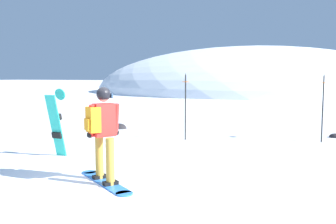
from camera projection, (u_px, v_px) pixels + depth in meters
ground_plane at (107, 182)px, 6.55m from camera, size 300.00×300.00×0.00m
ridge_peak_main at (249, 91)px, 45.77m from camera, size 38.65×34.78×11.08m
snowboarder_main at (103, 132)px, 6.39m from camera, size 1.56×1.17×1.71m
spare_snowboard at (57, 123)px, 8.51m from camera, size 0.28×0.43×1.62m
piste_marker_near at (323, 103)px, 10.38m from camera, size 0.20×0.20×1.98m
piste_marker_far at (185, 102)px, 10.79m from camera, size 0.20×0.20×2.00m
rock_dark at (335, 137)px, 11.30m from camera, size 0.36×0.31×0.25m
rock_mid at (120, 128)px, 13.24m from camera, size 0.53×0.45×0.37m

